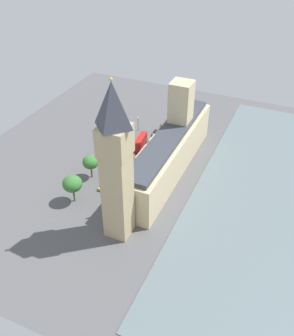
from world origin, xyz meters
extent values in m
plane|color=#565659|center=(0.00, 0.00, 0.00)|extent=(144.64, 144.64, 0.00)
cube|color=slate|center=(-35.86, 0.00, 0.12)|extent=(42.93, 130.17, 0.25)
cube|color=#CCBA8E|center=(-2.00, 0.00, 6.99)|extent=(11.77, 61.88, 13.98)
cube|color=#CCBA8E|center=(-2.00, -11.14, 15.26)|extent=(7.55, 7.55, 30.53)
cube|color=#383D47|center=(-2.00, 0.00, 14.78)|extent=(8.95, 59.40, 1.60)
cone|color=#CCBA8E|center=(3.49, -27.84, 14.94)|extent=(1.20, 1.20, 1.92)
cone|color=#CCBA8E|center=(3.49, -16.71, 15.52)|extent=(1.20, 1.20, 3.06)
cone|color=#CCBA8E|center=(3.49, -5.57, 15.01)|extent=(1.20, 1.20, 2.05)
cone|color=#CCBA8E|center=(3.49, 5.57, 15.22)|extent=(1.20, 1.20, 2.48)
cone|color=#CCBA8E|center=(3.49, 16.71, 15.27)|extent=(1.20, 1.20, 2.58)
cone|color=#CCBA8E|center=(3.49, 27.84, 15.57)|extent=(1.20, 1.20, 3.16)
cube|color=tan|center=(-0.02, 35.05, 14.05)|extent=(7.01, 7.01, 28.11)
cube|color=tan|center=(-0.02, 35.05, 32.28)|extent=(7.71, 7.71, 8.33)
cylinder|color=silver|center=(3.98, 35.05, 32.28)|extent=(0.25, 5.33, 5.33)
torus|color=black|center=(3.98, 35.05, 32.28)|extent=(0.24, 5.57, 5.57)
cylinder|color=silver|center=(-0.02, 31.04, 32.28)|extent=(5.33, 0.25, 5.33)
torus|color=black|center=(-0.02, 31.04, 32.28)|extent=(5.57, 0.24, 5.57)
pyramid|color=#383D47|center=(-0.02, 35.05, 42.42)|extent=(7.71, 7.71, 11.95)
sphere|color=gold|center=(-0.02, 35.05, 48.80)|extent=(0.80, 0.80, 0.80)
cube|color=#B7B7BC|center=(12.27, -22.58, 0.72)|extent=(2.34, 4.71, 0.75)
cube|color=black|center=(12.24, -22.35, 1.42)|extent=(1.82, 2.70, 0.65)
cylinder|color=black|center=(13.26, -23.93, 0.34)|extent=(0.33, 0.70, 0.68)
cylinder|color=black|center=(11.60, -24.11, 0.34)|extent=(0.33, 0.70, 0.68)
cylinder|color=black|center=(12.93, -21.04, 0.34)|extent=(0.33, 0.70, 0.68)
cylinder|color=black|center=(11.27, -21.23, 0.34)|extent=(0.33, 0.70, 0.68)
cube|color=red|center=(13.86, -10.28, 2.65)|extent=(3.61, 10.71, 4.20)
cube|color=black|center=(13.86, -10.28, 2.73)|extent=(3.62, 10.32, 0.70)
cylinder|color=black|center=(12.32, -6.75, 0.55)|extent=(0.47, 1.13, 1.10)
cylinder|color=black|center=(14.61, -6.50, 0.55)|extent=(0.47, 1.13, 1.10)
cylinder|color=black|center=(13.11, -14.06, 0.55)|extent=(0.47, 1.13, 1.10)
cylinder|color=black|center=(15.39, -13.81, 0.55)|extent=(0.47, 1.13, 1.10)
cube|color=black|center=(10.97, 9.59, 0.72)|extent=(1.85, 4.66, 0.75)
cube|color=black|center=(10.97, 9.35, 1.42)|extent=(1.55, 2.61, 0.65)
cylinder|color=black|center=(10.13, 11.08, 0.34)|extent=(0.25, 0.68, 0.68)
cylinder|color=black|center=(11.81, 11.08, 0.34)|extent=(0.25, 0.68, 0.68)
cylinder|color=black|center=(10.13, 8.09, 0.34)|extent=(0.25, 0.68, 0.68)
cylinder|color=black|center=(11.82, 8.09, 0.34)|extent=(0.25, 0.68, 0.68)
cube|color=gold|center=(14.77, 18.73, 0.72)|extent=(1.96, 4.47, 0.75)
cube|color=black|center=(14.78, 18.50, 1.42)|extent=(1.62, 2.52, 0.65)
cylinder|color=black|center=(13.89, 20.13, 0.34)|extent=(0.26, 0.68, 0.68)
cylinder|color=black|center=(15.60, 20.16, 0.34)|extent=(0.26, 0.68, 0.68)
cylinder|color=black|center=(13.95, 17.29, 0.34)|extent=(0.26, 0.68, 0.68)
cylinder|color=black|center=(15.66, 17.32, 0.34)|extent=(0.26, 0.68, 0.68)
cylinder|color=black|center=(7.39, -19.75, 0.69)|extent=(0.53, 0.53, 1.38)
sphere|color=beige|center=(7.39, -19.75, 1.51)|extent=(0.27, 0.27, 0.27)
cube|color=black|center=(7.10, -19.80, 0.76)|extent=(0.15, 0.33, 0.25)
cylinder|color=gray|center=(7.34, -18.09, 0.64)|extent=(0.57, 0.57, 1.28)
sphere|color=#8C6647|center=(7.34, -18.09, 1.41)|extent=(0.25, 0.25, 0.25)
cube|color=maroon|center=(7.46, -17.85, 0.71)|extent=(0.31, 0.22, 0.23)
cylinder|color=brown|center=(21.84, -12.18, 2.16)|extent=(0.56, 0.56, 4.32)
ellipsoid|color=#387533|center=(21.84, -12.18, 6.60)|extent=(6.08, 6.08, 5.17)
cylinder|color=brown|center=(21.76, 14.62, 2.16)|extent=(0.56, 0.56, 4.33)
ellipsoid|color=#387533|center=(21.76, 14.62, 6.48)|extent=(5.74, 5.74, 4.88)
cylinder|color=brown|center=(20.26, 28.49, 2.40)|extent=(0.56, 0.56, 4.80)
ellipsoid|color=#387533|center=(20.26, 28.49, 7.22)|extent=(6.44, 6.44, 5.48)
cylinder|color=black|center=(20.47, -22.32, 3.00)|extent=(0.18, 0.18, 6.01)
sphere|color=#F2EAC6|center=(20.47, -22.32, 6.29)|extent=(0.56, 0.56, 0.56)
cylinder|color=black|center=(20.00, -12.35, 2.82)|extent=(0.18, 0.18, 5.64)
sphere|color=#F2EAC6|center=(20.00, -12.35, 5.92)|extent=(0.56, 0.56, 0.56)
camera|label=1|loc=(-40.70, 106.84, 82.92)|focal=40.51mm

